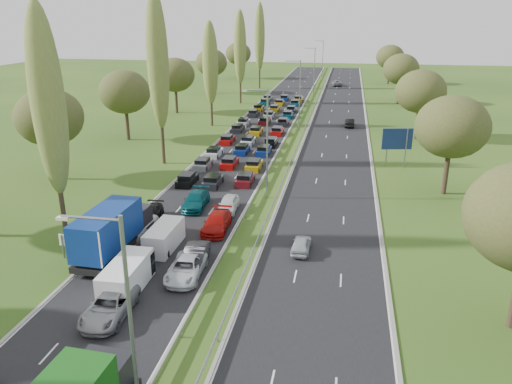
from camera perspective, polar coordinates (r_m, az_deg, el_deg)
The scene contains 25 objects.
ground at distance 90.62m, azimuth 5.02°, elevation 7.32°, with size 260.00×260.00×0.00m, color #294C17.
near_carriageway at distance 93.89m, azimuth 1.03°, elevation 7.83°, with size 10.50×215.00×0.04m, color black.
far_carriageway at distance 92.70m, azimuth 9.36°, elevation 7.42°, with size 10.50×215.00×0.04m, color black.
central_reservation at distance 92.94m, azimuth 5.18°, elevation 7.97°, with size 2.36×215.00×0.32m.
lamp_columns at distance 87.57m, azimuth 5.01°, elevation 10.89°, with size 0.18×140.18×12.00m.
poplar_row at distance 80.38m, azimuth -7.39°, elevation 14.62°, with size 2.80×127.80×22.44m.
woodland_left at distance 79.69m, azimuth -15.81°, elevation 10.60°, with size 8.00×166.00×11.10m.
woodland_right at distance 76.58m, azimuth 19.07°, elevation 9.94°, with size 8.00×153.00×11.10m.
traffic_queue_fill at distance 89.16m, azimuth 0.53°, elevation 7.48°, with size 9.09×67.66×0.80m.
near_car_2 at distance 46.93m, azimuth -13.64°, elevation -3.98°, with size 2.62×5.68×1.58m, color silver.
near_car_3 at distance 49.90m, azimuth -12.13°, elevation -2.52°, with size 1.97×4.84×1.40m, color black.
near_car_6 at distance 35.47m, azimuth -16.41°, elevation -12.44°, with size 2.57×5.58×1.55m, color slate.
near_car_7 at distance 52.67m, azimuth -6.90°, elevation -0.92°, with size 2.21×5.44×1.58m, color #05454B.
near_car_9 at distance 40.72m, azimuth -6.97°, elevation -7.32°, with size 1.67×4.78×1.58m, color black.
near_car_10 at distance 39.15m, azimuth -8.02°, elevation -8.62°, with size 2.45×5.31×1.48m, color silver.
near_car_11 at distance 46.91m, azimuth -4.50°, elevation -3.48°, with size 2.19×5.39×1.56m, color #9C0D09.
near_car_12 at distance 51.31m, azimuth -3.18°, elevation -1.39°, with size 1.81×4.50×1.53m, color silver.
far_car_0 at distance 42.93m, azimuth 5.19°, elevation -5.98°, with size 1.53×3.81×1.30m, color #A8AFB2.
far_car_1 at distance 92.66m, azimuth 10.63°, elevation 7.83°, with size 1.62×4.63×1.53m, color black.
far_car_2 at distance 147.54m, azimuth 9.24°, elevation 12.21°, with size 2.67×5.80×1.61m, color slate.
blue_lorry at distance 43.42m, azimuth -16.02°, elevation -4.21°, with size 2.78×10.02×4.23m.
white_van_front at distance 38.21m, azimuth -14.42°, elevation -9.15°, with size 2.21×5.65×2.27m.
white_van_rear at distance 44.03m, azimuth -10.33°, elevation -4.98°, with size 2.03×5.16×2.08m.
info_sign at distance 44.14m, azimuth -20.81°, elevation -5.51°, with size 1.48×0.43×2.10m.
direction_sign at distance 68.28m, azimuth 15.84°, elevation 5.66°, with size 3.94×0.89×5.20m.
Camera 1 is at (12.68, -8.20, 19.13)m, focal length 35.00 mm.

